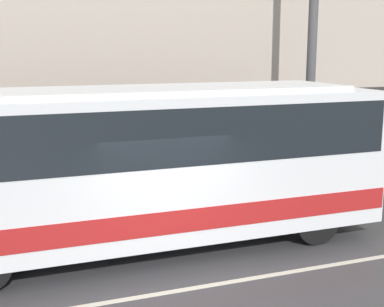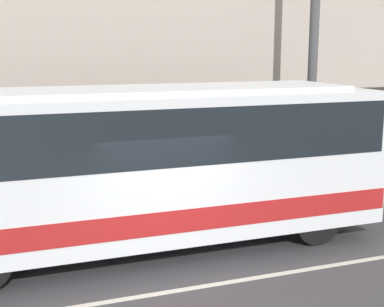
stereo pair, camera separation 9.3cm
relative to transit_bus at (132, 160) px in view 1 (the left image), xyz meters
The scene contains 5 objects.
ground_plane 2.94m from the transit_bus, 81.16° to the right, with size 60.00×60.00×0.00m, color #38383A.
sidewalk 3.67m from the transit_bus, 83.76° to the left, with size 60.00×2.81×0.13m.
lane_stripe 2.93m from the transit_bus, 81.16° to the right, with size 54.00×0.14×0.01m.
transit_bus is the anchor object (origin of this frame).
utility_pole_near 6.78m from the transit_bus, 23.89° to the left, with size 0.26×0.26×8.05m.
Camera 1 is at (-2.94, -8.10, 4.11)m, focal length 50.00 mm.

